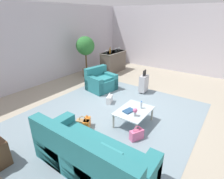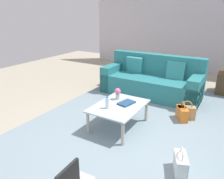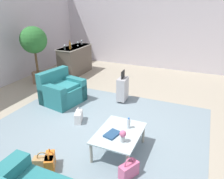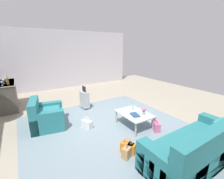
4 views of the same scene
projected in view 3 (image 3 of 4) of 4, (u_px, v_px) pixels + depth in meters
The scene contains 20 objects.
ground_plane at pixel (103, 133), 4.46m from camera, with size 12.00×12.00×0.00m, color #A89E89.
wall_right at pixel (161, 28), 8.15m from camera, with size 0.12×8.00×3.10m, color silver.
area_rug at pixel (80, 148), 4.03m from camera, with size 5.20×4.40×0.01m, color gray.
armchair at pixel (61, 91), 5.73m from camera, with size 1.08×1.00×0.84m.
coffee_table at pixel (119, 135), 3.80m from camera, with size 0.99×0.74×0.41m.
water_bottle at pixel (129, 123), 3.88m from camera, with size 0.06×0.06×0.20m.
coffee_table_book at pixel (112, 134), 3.71m from camera, with size 0.28×0.19×0.03m, color navy.
flower_vase at pixel (123, 135), 3.50m from camera, with size 0.11×0.11×0.21m.
bar_console at pixel (75, 60), 7.85m from camera, with size 1.45×0.61×1.00m.
wine_glass_leftmost at pixel (65, 46), 7.22m from camera, with size 0.08×0.08×0.15m.
wine_glass_left_of_centre at pixel (71, 44), 7.49m from camera, with size 0.08×0.08×0.15m.
wine_glass_right_of_centre at pixel (78, 43), 7.74m from camera, with size 0.08×0.08×0.15m.
wine_glass_rightmost at pixel (82, 41), 8.03m from camera, with size 0.08×0.08×0.15m.
wine_bottle_amber at pixel (70, 46), 7.21m from camera, with size 0.07×0.07×0.30m.
suitcase_silver at pixel (123, 89), 5.75m from camera, with size 0.41×0.24×0.85m.
handbag_orange at pixel (50, 161), 3.51m from camera, with size 0.35×0.29×0.36m.
handbag_pink at pixel (129, 170), 3.34m from camera, with size 0.35×0.27×0.36m.
handbag_tan at pixel (44, 164), 3.46m from camera, with size 0.25×0.35×0.36m.
handbag_white at pixel (79, 117), 4.84m from camera, with size 0.35×0.25×0.36m.
potted_ficus at pixel (34, 44), 6.67m from camera, with size 0.81×0.81×1.80m.
Camera 3 is at (-3.39, -1.67, 2.55)m, focal length 35.00 mm.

